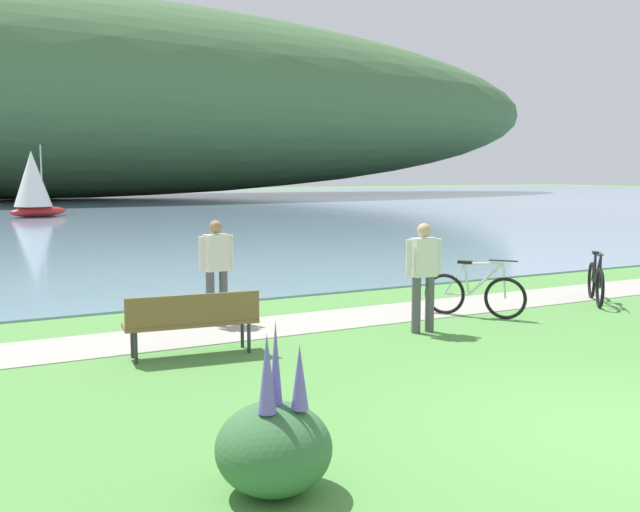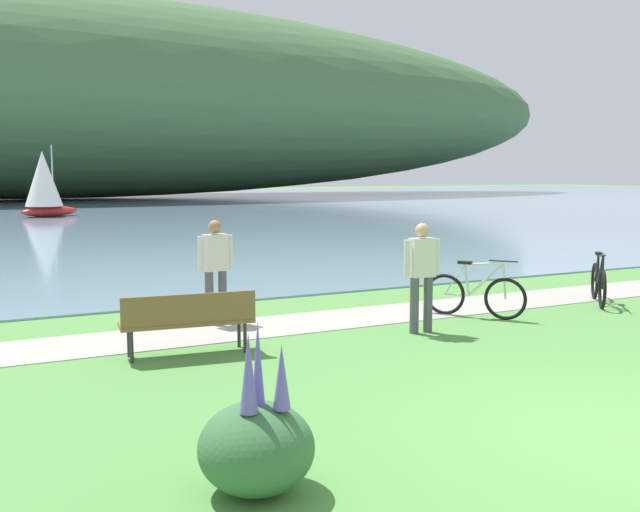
% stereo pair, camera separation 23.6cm
% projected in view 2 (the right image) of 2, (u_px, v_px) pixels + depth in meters
% --- Properties ---
extents(ground_plane, '(200.00, 200.00, 0.00)m').
position_uv_depth(ground_plane, '(619.00, 436.00, 6.86)').
color(ground_plane, '#518E42').
extents(bay_water, '(180.00, 80.00, 0.04)m').
position_uv_depth(bay_water, '(45.00, 208.00, 49.66)').
color(bay_water, '#7A99B2').
rests_on(bay_water, ground).
extents(distant_hillside, '(112.11, 28.00, 18.15)m').
position_uv_depth(distant_hillside, '(34.00, 96.00, 63.68)').
color(distant_hillside, '#42663D').
rests_on(distant_hillside, bay_water).
extents(shoreline_path, '(60.00, 1.50, 0.01)m').
position_uv_depth(shoreline_path, '(328.00, 320.00, 12.18)').
color(shoreline_path, '#A39E93').
rests_on(shoreline_path, ground).
extents(park_bench_near_camera, '(1.84, 0.67, 0.88)m').
position_uv_depth(park_bench_near_camera, '(188.00, 318.00, 9.78)').
color(park_bench_near_camera, brown).
rests_on(park_bench_near_camera, ground).
extents(bicycle_leaning_near_bench, '(1.19, 1.39, 1.01)m').
position_uv_depth(bicycle_leaning_near_bench, '(599.00, 283.00, 13.68)').
color(bicycle_leaning_near_bench, black).
rests_on(bicycle_leaning_near_bench, ground).
extents(bicycle_beside_path, '(1.12, 1.44, 1.01)m').
position_uv_depth(bicycle_beside_path, '(475.00, 294.00, 12.41)').
color(bicycle_beside_path, black).
rests_on(bicycle_beside_path, ground).
extents(person_at_shoreline, '(0.61, 0.26, 1.71)m').
position_uv_depth(person_at_shoreline, '(216.00, 265.00, 11.83)').
color(person_at_shoreline, '#4C4C51').
rests_on(person_at_shoreline, ground).
extents(person_on_the_grass, '(0.61, 0.26, 1.71)m').
position_uv_depth(person_on_the_grass, '(422.00, 270.00, 11.15)').
color(person_on_the_grass, '#4C4C51').
rests_on(person_on_the_grass, ground).
extents(echium_bush_beside_closest, '(0.92, 0.92, 1.37)m').
position_uv_depth(echium_bush_beside_closest, '(257.00, 445.00, 5.62)').
color(echium_bush_beside_closest, '#386B3D').
rests_on(echium_bush_beside_closest, ground).
extents(sailboat_toward_hillside, '(3.39, 2.61, 3.88)m').
position_uv_depth(sailboat_toward_hillside, '(44.00, 183.00, 39.04)').
color(sailboat_toward_hillside, '#B22323').
rests_on(sailboat_toward_hillside, bay_water).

